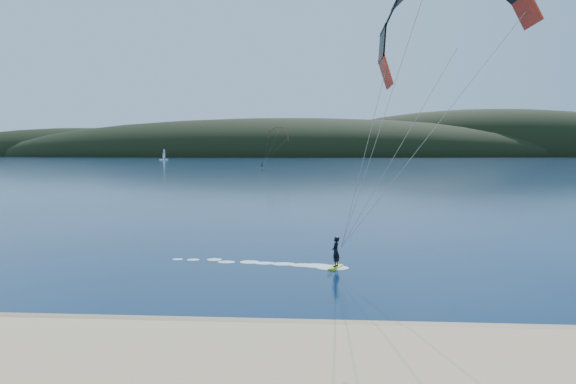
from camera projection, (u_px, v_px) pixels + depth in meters
The scene contains 6 objects.
ground at pixel (106, 380), 15.47m from camera, with size 1800.00×1800.00×0.00m, color #071E37.
wet_sand at pixel (154, 327), 19.94m from camera, with size 220.00×2.50×0.10m.
headland at pixel (318, 156), 756.72m from camera, with size 1200.00×310.00×140.00m.
kitesurfer_near at pixel (449, 57), 24.69m from camera, with size 20.51×7.66×15.34m.
kitesurfer_far at pixel (278, 138), 213.31m from camera, with size 12.31×5.29×15.74m.
sailboat at pixel (164, 159), 421.32m from camera, with size 7.46×4.62×10.37m.
Camera 1 is at (6.55, -14.56, 6.96)m, focal length 31.58 mm.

